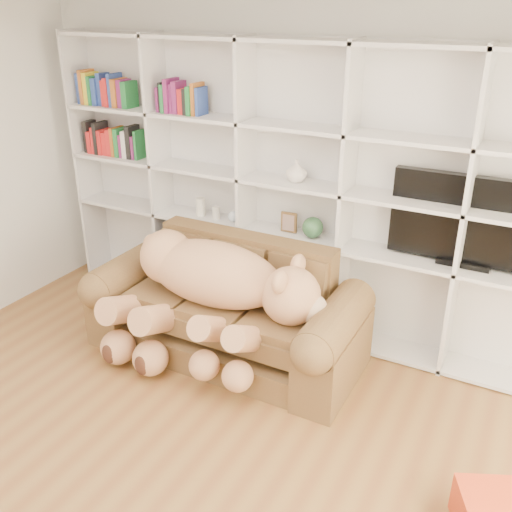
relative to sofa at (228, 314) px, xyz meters
The scene contains 13 objects.
floor 1.74m from the sofa, 80.58° to the right, with size 5.00×5.00×0.00m, color brown.
wall_back 1.33m from the sofa, 71.09° to the left, with size 5.00×0.02×2.70m, color white.
bookshelf 1.18m from the sofa, 86.67° to the left, with size 4.43×0.35×2.40m.
sofa is the anchor object (origin of this frame).
teddy_bear 0.35m from the sofa, 105.47° to the right, with size 1.66×0.90×0.96m.
throw_pillow 0.63m from the sofa, 164.08° to the left, with size 0.38×0.12×0.38m, color #5C0F27.
tv 1.96m from the sofa, 22.38° to the left, with size 1.13×0.18×0.67m.
picture_frame 0.91m from the sofa, 69.27° to the left, with size 0.14×0.03×0.17m, color brown.
green_vase 0.98m from the sofa, 54.19° to the left, with size 0.17×0.17×0.17m, color #305D36.
figurine_tall 1.07m from the sofa, 135.53° to the left, with size 0.08×0.08×0.17m, color silver.
figurine_short 0.97m from the sofa, 127.22° to the left, with size 0.07×0.07×0.11m, color silver.
snow_globe 0.90m from the sofa, 115.65° to the left, with size 0.09×0.09×0.09m, color silver.
shelf_vase 1.26m from the sofa, 65.03° to the left, with size 0.17×0.17×0.18m, color silver.
Camera 1 is at (1.78, -1.70, 2.65)m, focal length 40.00 mm.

